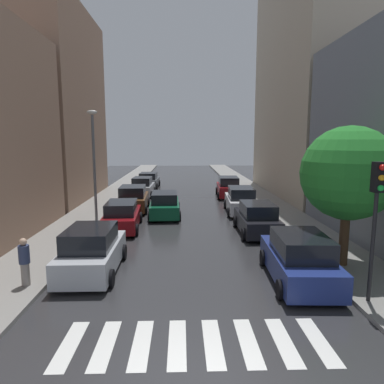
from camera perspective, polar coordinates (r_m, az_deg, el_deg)
ground_plane at (r=30.92m, az=-1.13°, el=-0.80°), size 28.00×72.00×0.04m
sidewalk_left at (r=31.51m, az=-13.04°, el=-0.67°), size 3.00×72.00×0.15m
sidewalk_right at (r=31.65m, az=10.72°, el=-0.55°), size 3.00×72.00×0.15m
crosswalk_stripes at (r=9.55m, az=0.50°, el=-23.58°), size 6.75×2.20×0.01m
building_left_mid at (r=31.68m, az=-22.03°, el=12.92°), size 6.00×12.86×15.51m
building_right_mid at (r=34.02m, az=18.84°, el=19.49°), size 6.00×16.71×23.42m
parked_car_left_nearest at (r=13.97m, az=-16.14°, el=-9.40°), size 2.13×4.30×1.82m
parked_car_left_second at (r=20.13m, az=-11.43°, el=-3.91°), size 2.18×4.57×1.62m
parked_car_left_third at (r=25.21m, az=-9.67°, el=-1.15°), size 2.28×4.36×1.78m
parked_car_left_fourth at (r=31.42m, az=-8.13°, el=0.78°), size 2.09×4.08×1.72m
parked_car_left_fifth at (r=36.68m, az=-7.14°, el=1.87°), size 2.24×4.13×1.60m
parked_car_right_nearest at (r=13.25m, az=17.21°, el=-10.51°), size 2.34×4.63×1.79m
parked_car_right_second at (r=19.17m, az=10.65°, el=-4.41°), size 2.08×4.21×1.71m
parked_car_right_third at (r=24.34m, az=8.01°, el=-1.44°), size 2.24×4.70×1.80m
parked_car_right_fourth at (r=30.84m, az=5.99°, el=0.74°), size 2.21×4.50×1.80m
car_midroad at (r=23.12m, az=-4.52°, el=-2.11°), size 2.19×4.54×1.63m
pedestrian_foreground at (r=13.24m, az=-25.85°, el=-10.18°), size 0.36×0.36×1.66m
street_tree_right at (r=14.60m, az=24.35°, el=2.79°), size 3.63×3.63×5.47m
traffic_light_right_corner at (r=11.61m, az=28.10°, el=-1.34°), size 0.30×0.42×4.30m
lamp_post_left at (r=21.58m, az=-15.84°, el=5.44°), size 0.60×0.28×6.62m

